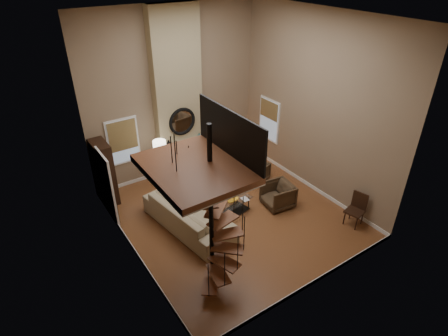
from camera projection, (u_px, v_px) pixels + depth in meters
ground at (231, 214)px, 10.99m from camera, size 6.00×6.50×0.01m
back_wall at (175, 94)px, 11.92m from camera, size 6.00×0.02×5.50m
front_wall at (327, 188)px, 7.26m from camera, size 6.00×0.02×5.50m
left_wall at (121, 161)px, 8.16m from camera, size 0.02×6.50×5.50m
right_wall at (315, 106)px, 11.02m from camera, size 0.02×6.50×5.50m
ceiling at (234, 16)px, 8.19m from camera, size 6.00×6.50×0.01m
baseboard_back at (180, 167)px, 13.28m from camera, size 6.00×0.02×0.12m
baseboard_front at (311, 284)px, 8.64m from camera, size 6.00×0.02×0.12m
baseboard_left at (136, 252)px, 9.53m from camera, size 0.02×6.50×0.12m
baseboard_right at (305, 182)px, 12.39m from camera, size 0.02×6.50×0.12m
chimney_breast at (178, 96)px, 11.78m from camera, size 1.60×0.38×5.50m
hearth at (189, 176)px, 12.82m from camera, size 1.50×0.60×0.04m
firebox at (184, 159)px, 12.76m from camera, size 0.95×0.02×0.72m
mantel at (184, 144)px, 12.40m from camera, size 1.70×0.18×0.06m
mirror_frame at (182, 122)px, 12.03m from camera, size 0.94×0.10×0.94m
mirror_disc at (182, 121)px, 12.04m from camera, size 0.80×0.01×0.80m
vase_left at (169, 144)px, 12.08m from camera, size 0.24×0.24×0.25m
vase_right at (199, 136)px, 12.64m from camera, size 0.20×0.20×0.21m
window_back at (123, 141)px, 11.56m from camera, size 1.02×0.06×1.52m
window_right at (269, 119)px, 13.01m from camera, size 0.06×1.02×1.52m
entry_door at (108, 188)px, 10.33m from camera, size 0.10×1.05×2.16m
loft at (199, 164)px, 7.08m from camera, size 1.70×2.20×1.09m
spiral_stair at (212, 219)px, 7.95m from camera, size 1.47×1.47×4.06m
hutch at (104, 173)px, 11.17m from camera, size 0.43×0.92×2.05m
sofa at (188, 215)px, 10.32m from camera, size 1.57×3.07×0.85m
armchair_near at (258, 171)px, 12.44m from camera, size 0.89×0.88×0.64m
armchair_far at (280, 195)px, 11.25m from camera, size 0.96×0.94×0.78m
coffee_table at (232, 206)px, 10.88m from camera, size 1.32×0.87×0.45m
bowl at (231, 199)px, 10.80m from camera, size 0.41×0.41×0.10m
book at (244, 200)px, 10.85m from camera, size 0.19×0.25×0.02m
floor_lamp at (160, 150)px, 11.50m from camera, size 0.41×0.41×1.71m
accent_lamp at (220, 157)px, 13.49m from camera, size 0.15×0.15×0.53m
side_chair at (357, 208)px, 10.40m from camera, size 0.55×0.55×0.98m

